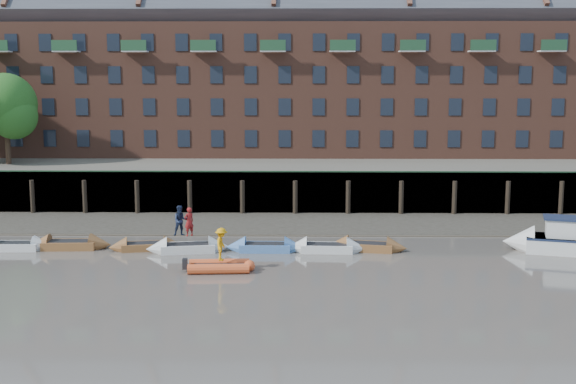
{
  "coord_description": "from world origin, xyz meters",
  "views": [
    {
      "loc": [
        2.31,
        -32.05,
        9.82
      ],
      "look_at": [
        1.61,
        12.0,
        3.2
      ],
      "focal_mm": 45.0,
      "sensor_mm": 36.0,
      "label": 1
    }
  ],
  "objects_px": {
    "rowboat_3": "(188,248)",
    "rowboat_6": "(367,247)",
    "rowboat_4": "(265,247)",
    "rowboat_1": "(70,245)",
    "person_rower_a": "(189,222)",
    "person_rib_crew": "(221,244)",
    "person_rower_b": "(181,221)",
    "rib_tender": "(222,266)",
    "rowboat_5": "(327,248)",
    "rowboat_2": "(145,246)",
    "rowboat_0": "(15,246)",
    "motor_launch": "(553,241)"
  },
  "relations": [
    {
      "from": "rowboat_2",
      "to": "rib_tender",
      "type": "bearing_deg",
      "value": -55.25
    },
    {
      "from": "rowboat_2",
      "to": "person_rower_a",
      "type": "xyz_separation_m",
      "value": [
        2.71,
        -0.44,
        1.58
      ]
    },
    {
      "from": "rowboat_0",
      "to": "person_rower_b",
      "type": "xyz_separation_m",
      "value": [
        10.0,
        -0.24,
        1.62
      ]
    },
    {
      "from": "rowboat_2",
      "to": "rib_tender",
      "type": "relative_size",
      "value": 1.25
    },
    {
      "from": "person_rib_crew",
      "to": "rowboat_6",
      "type": "bearing_deg",
      "value": -56.2
    },
    {
      "from": "rowboat_4",
      "to": "rowboat_5",
      "type": "xyz_separation_m",
      "value": [
        3.65,
        -0.11,
        0.0
      ]
    },
    {
      "from": "rowboat_2",
      "to": "rowboat_1",
      "type": "bearing_deg",
      "value": 165.8
    },
    {
      "from": "rowboat_3",
      "to": "rowboat_5",
      "type": "xyz_separation_m",
      "value": [
        8.19,
        0.16,
        -0.01
      ]
    },
    {
      "from": "rowboat_0",
      "to": "rowboat_5",
      "type": "height_order",
      "value": "rowboat_5"
    },
    {
      "from": "motor_launch",
      "to": "rowboat_0",
      "type": "bearing_deg",
      "value": 16.06
    },
    {
      "from": "person_rower_b",
      "to": "rowboat_6",
      "type": "bearing_deg",
      "value": -17.05
    },
    {
      "from": "rowboat_2",
      "to": "person_rower_b",
      "type": "distance_m",
      "value": 2.77
    },
    {
      "from": "rib_tender",
      "to": "rowboat_1",
      "type": "bearing_deg",
      "value": 148.63
    },
    {
      "from": "person_rower_a",
      "to": "person_rib_crew",
      "type": "bearing_deg",
      "value": 77.81
    },
    {
      "from": "rowboat_0",
      "to": "rowboat_4",
      "type": "bearing_deg",
      "value": -1.82
    },
    {
      "from": "person_rower_b",
      "to": "person_rower_a",
      "type": "bearing_deg",
      "value": -26.84
    },
    {
      "from": "person_rower_b",
      "to": "rowboat_3",
      "type": "bearing_deg",
      "value": -35.82
    },
    {
      "from": "rowboat_1",
      "to": "rowboat_2",
      "type": "height_order",
      "value": "rowboat_1"
    },
    {
      "from": "rowboat_1",
      "to": "rowboat_3",
      "type": "distance_m",
      "value": 7.24
    },
    {
      "from": "rowboat_2",
      "to": "rowboat_3",
      "type": "distance_m",
      "value": 2.67
    },
    {
      "from": "person_rib_crew",
      "to": "person_rower_a",
      "type": "bearing_deg",
      "value": 31.71
    },
    {
      "from": "person_rower_a",
      "to": "person_rib_crew",
      "type": "height_order",
      "value": "person_rower_a"
    },
    {
      "from": "rowboat_4",
      "to": "person_rower_b",
      "type": "xyz_separation_m",
      "value": [
        -4.96,
        -0.15,
        1.62
      ]
    },
    {
      "from": "rowboat_6",
      "to": "person_rib_crew",
      "type": "bearing_deg",
      "value": -138.17
    },
    {
      "from": "rib_tender",
      "to": "person_rib_crew",
      "type": "xyz_separation_m",
      "value": [
        -0.01,
        0.04,
        1.18
      ]
    },
    {
      "from": "rowboat_5",
      "to": "motor_launch",
      "type": "height_order",
      "value": "motor_launch"
    },
    {
      "from": "rowboat_5",
      "to": "motor_launch",
      "type": "xyz_separation_m",
      "value": [
        13.34,
        0.16,
        0.45
      ]
    },
    {
      "from": "rowboat_5",
      "to": "rowboat_6",
      "type": "height_order",
      "value": "rowboat_5"
    },
    {
      "from": "rowboat_2",
      "to": "person_rib_crew",
      "type": "relative_size",
      "value": 2.57
    },
    {
      "from": "person_rower_b",
      "to": "rowboat_4",
      "type": "bearing_deg",
      "value": -17.46
    },
    {
      "from": "rowboat_5",
      "to": "person_rib_crew",
      "type": "height_order",
      "value": "person_rib_crew"
    },
    {
      "from": "rowboat_0",
      "to": "rib_tender",
      "type": "relative_size",
      "value": 1.28
    },
    {
      "from": "rowboat_3",
      "to": "motor_launch",
      "type": "distance_m",
      "value": 21.53
    },
    {
      "from": "rowboat_6",
      "to": "rowboat_5",
      "type": "bearing_deg",
      "value": -160.04
    },
    {
      "from": "rowboat_1",
      "to": "person_rower_b",
      "type": "height_order",
      "value": "person_rower_b"
    },
    {
      "from": "rib_tender",
      "to": "motor_launch",
      "type": "bearing_deg",
      "value": 9.91
    },
    {
      "from": "rowboat_5",
      "to": "person_rib_crew",
      "type": "relative_size",
      "value": 2.73
    },
    {
      "from": "person_rower_a",
      "to": "person_rower_b",
      "type": "bearing_deg",
      "value": -48.39
    },
    {
      "from": "rowboat_4",
      "to": "rib_tender",
      "type": "height_order",
      "value": "rowboat_4"
    },
    {
      "from": "rowboat_4",
      "to": "rowboat_1",
      "type": "bearing_deg",
      "value": 178.73
    },
    {
      "from": "rowboat_0",
      "to": "rowboat_3",
      "type": "relative_size",
      "value": 0.91
    },
    {
      "from": "rowboat_3",
      "to": "rowboat_1",
      "type": "bearing_deg",
      "value": 165.0
    },
    {
      "from": "rowboat_0",
      "to": "rowboat_4",
      "type": "relative_size",
      "value": 0.98
    },
    {
      "from": "rowboat_2",
      "to": "person_rower_b",
      "type": "relative_size",
      "value": 2.48
    },
    {
      "from": "rib_tender",
      "to": "rowboat_0",
      "type": "bearing_deg",
      "value": 156.09
    },
    {
      "from": "person_rower_b",
      "to": "rib_tender",
      "type": "bearing_deg",
      "value": -76.35
    },
    {
      "from": "rowboat_0",
      "to": "person_rower_b",
      "type": "distance_m",
      "value": 10.13
    },
    {
      "from": "rowboat_3",
      "to": "rowboat_6",
      "type": "distance_m",
      "value": 10.64
    },
    {
      "from": "rowboat_3",
      "to": "motor_launch",
      "type": "relative_size",
      "value": 0.73
    },
    {
      "from": "rib_tender",
      "to": "person_rower_b",
      "type": "distance_m",
      "value": 5.55
    }
  ]
}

